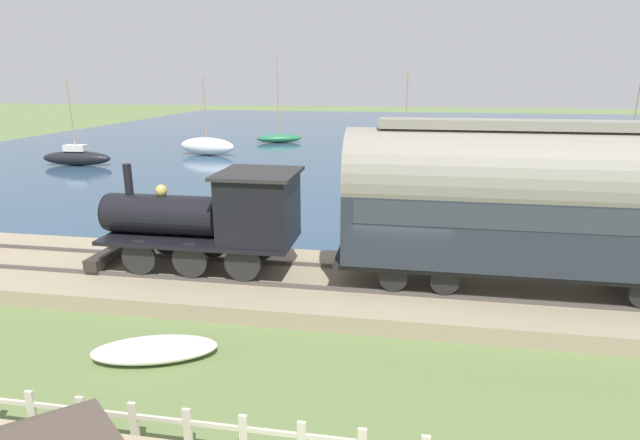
{
  "coord_description": "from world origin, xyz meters",
  "views": [
    {
      "loc": [
        -13.27,
        0.05,
        6.16
      ],
      "look_at": [
        2.55,
        2.71,
        1.58
      ],
      "focal_mm": 28.0,
      "sensor_mm": 36.0,
      "label": 1
    }
  ],
  "objects_px": {
    "sailboat_green": "(279,138)",
    "sailboat_gray": "(628,156)",
    "rowboat_mid_harbor": "(169,213)",
    "steam_locomotive": "(217,214)",
    "sailboat_navy": "(405,152)",
    "beached_dinghy": "(155,350)",
    "sailboat_white": "(207,146)",
    "passenger_coach": "(543,201)",
    "sailboat_black": "(77,157)",
    "rowboat_off_pier": "(551,235)"
  },
  "relations": [
    {
      "from": "sailboat_black",
      "to": "sailboat_navy",
      "type": "distance_m",
      "value": 24.32
    },
    {
      "from": "sailboat_green",
      "to": "rowboat_off_pier",
      "type": "bearing_deg",
      "value": -166.78
    },
    {
      "from": "sailboat_green",
      "to": "sailboat_black",
      "type": "bearing_deg",
      "value": 124.79
    },
    {
      "from": "sailboat_gray",
      "to": "sailboat_navy",
      "type": "xyz_separation_m",
      "value": [
        -0.2,
        15.92,
        -0.07
      ]
    },
    {
      "from": "rowboat_mid_harbor",
      "to": "sailboat_gray",
      "type": "bearing_deg",
      "value": -102.87
    },
    {
      "from": "rowboat_mid_harbor",
      "to": "beached_dinghy",
      "type": "relative_size",
      "value": 0.82
    },
    {
      "from": "steam_locomotive",
      "to": "sailboat_gray",
      "type": "relative_size",
      "value": 0.8
    },
    {
      "from": "sailboat_green",
      "to": "sailboat_navy",
      "type": "distance_m",
      "value": 15.42
    },
    {
      "from": "sailboat_navy",
      "to": "beached_dinghy",
      "type": "relative_size",
      "value": 2.26
    },
    {
      "from": "sailboat_white",
      "to": "sailboat_black",
      "type": "bearing_deg",
      "value": 138.33
    },
    {
      "from": "sailboat_navy",
      "to": "rowboat_mid_harbor",
      "type": "bearing_deg",
      "value": 161.11
    },
    {
      "from": "rowboat_mid_harbor",
      "to": "beached_dinghy",
      "type": "bearing_deg",
      "value": 157.0
    },
    {
      "from": "steam_locomotive",
      "to": "passenger_coach",
      "type": "bearing_deg",
      "value": -90.0
    },
    {
      "from": "sailboat_navy",
      "to": "passenger_coach",
      "type": "bearing_deg",
      "value": -160.36
    },
    {
      "from": "sailboat_white",
      "to": "sailboat_black",
      "type": "xyz_separation_m",
      "value": [
        -6.41,
        7.44,
        -0.13
      ]
    },
    {
      "from": "beached_dinghy",
      "to": "sailboat_navy",
      "type": "bearing_deg",
      "value": -10.52
    },
    {
      "from": "sailboat_black",
      "to": "sailboat_navy",
      "type": "relative_size",
      "value": 0.9
    },
    {
      "from": "steam_locomotive",
      "to": "sailboat_navy",
      "type": "relative_size",
      "value": 0.93
    },
    {
      "from": "steam_locomotive",
      "to": "sailboat_black",
      "type": "bearing_deg",
      "value": 43.36
    },
    {
      "from": "steam_locomotive",
      "to": "sailboat_gray",
      "type": "bearing_deg",
      "value": -40.05
    },
    {
      "from": "passenger_coach",
      "to": "rowboat_mid_harbor",
      "type": "distance_m",
      "value": 16.17
    },
    {
      "from": "rowboat_off_pier",
      "to": "sailboat_green",
      "type": "bearing_deg",
      "value": 40.57
    },
    {
      "from": "sailboat_green",
      "to": "beached_dinghy",
      "type": "bearing_deg",
      "value": 170.91
    },
    {
      "from": "passenger_coach",
      "to": "beached_dinghy",
      "type": "height_order",
      "value": "passenger_coach"
    },
    {
      "from": "sailboat_green",
      "to": "sailboat_gray",
      "type": "xyz_separation_m",
      "value": [
        -9.12,
        -28.2,
        0.29
      ]
    },
    {
      "from": "sailboat_black",
      "to": "sailboat_gray",
      "type": "relative_size",
      "value": 0.77
    },
    {
      "from": "sailboat_gray",
      "to": "rowboat_mid_harbor",
      "type": "height_order",
      "value": "sailboat_gray"
    },
    {
      "from": "sailboat_green",
      "to": "sailboat_gray",
      "type": "bearing_deg",
      "value": -126.98
    },
    {
      "from": "sailboat_green",
      "to": "sailboat_gray",
      "type": "distance_m",
      "value": 29.64
    },
    {
      "from": "beached_dinghy",
      "to": "rowboat_mid_harbor",
      "type": "bearing_deg",
      "value": 24.43
    },
    {
      "from": "sailboat_white",
      "to": "beached_dinghy",
      "type": "distance_m",
      "value": 31.62
    },
    {
      "from": "sailboat_white",
      "to": "sailboat_gray",
      "type": "xyz_separation_m",
      "value": [
        -0.12,
        -32.03,
        0.02
      ]
    },
    {
      "from": "passenger_coach",
      "to": "rowboat_mid_harbor",
      "type": "bearing_deg",
      "value": 63.27
    },
    {
      "from": "rowboat_off_pier",
      "to": "sailboat_white",
      "type": "bearing_deg",
      "value": 56.57
    },
    {
      "from": "passenger_coach",
      "to": "sailboat_black",
      "type": "distance_m",
      "value": 33.29
    },
    {
      "from": "sailboat_black",
      "to": "rowboat_off_pier",
      "type": "relative_size",
      "value": 2.1
    },
    {
      "from": "sailboat_navy",
      "to": "sailboat_gray",
      "type": "bearing_deg",
      "value": -77.7
    },
    {
      "from": "beached_dinghy",
      "to": "steam_locomotive",
      "type": "bearing_deg",
      "value": -0.06
    },
    {
      "from": "passenger_coach",
      "to": "steam_locomotive",
      "type": "bearing_deg",
      "value": 90.0
    },
    {
      "from": "sailboat_green",
      "to": "rowboat_off_pier",
      "type": "xyz_separation_m",
      "value": [
        -28.45,
        -17.96,
        -0.19
      ]
    },
    {
      "from": "passenger_coach",
      "to": "rowboat_off_pier",
      "type": "bearing_deg",
      "value": -18.99
    },
    {
      "from": "sailboat_white",
      "to": "beached_dinghy",
      "type": "height_order",
      "value": "sailboat_white"
    },
    {
      "from": "rowboat_off_pier",
      "to": "sailboat_navy",
      "type": "bearing_deg",
      "value": 24.85
    },
    {
      "from": "sailboat_navy",
      "to": "beached_dinghy",
      "type": "bearing_deg",
      "value": -178.95
    },
    {
      "from": "sailboat_gray",
      "to": "beached_dinghy",
      "type": "relative_size",
      "value": 2.63
    },
    {
      "from": "sailboat_green",
      "to": "sailboat_white",
      "type": "height_order",
      "value": "sailboat_green"
    },
    {
      "from": "steam_locomotive",
      "to": "rowboat_off_pier",
      "type": "relative_size",
      "value": 2.17
    },
    {
      "from": "rowboat_mid_harbor",
      "to": "steam_locomotive",
      "type": "bearing_deg",
      "value": 168.41
    },
    {
      "from": "rowboat_mid_harbor",
      "to": "beached_dinghy",
      "type": "height_order",
      "value": "beached_dinghy"
    },
    {
      "from": "steam_locomotive",
      "to": "passenger_coach",
      "type": "height_order",
      "value": "passenger_coach"
    }
  ]
}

